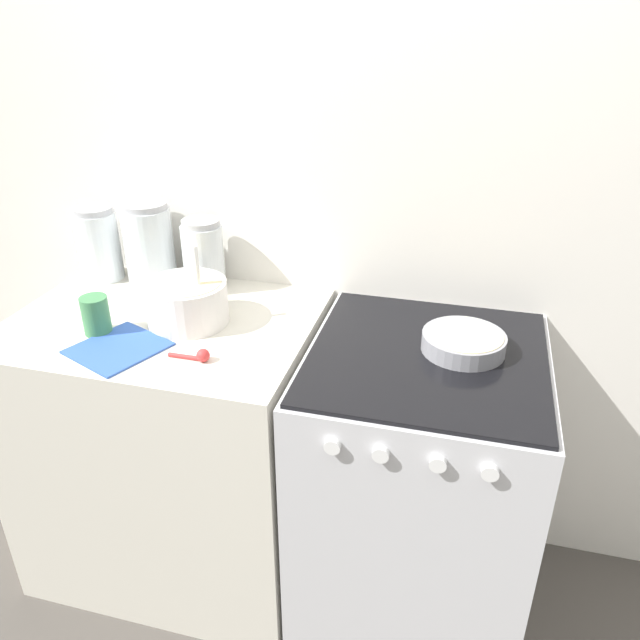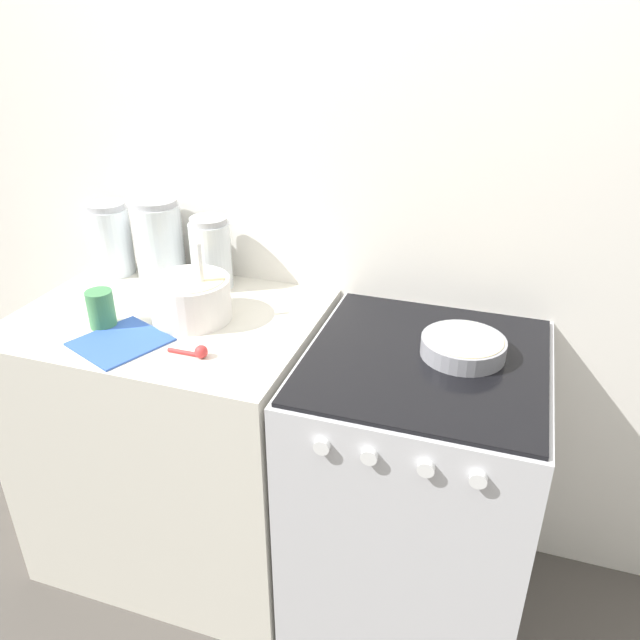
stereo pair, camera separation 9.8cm
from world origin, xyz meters
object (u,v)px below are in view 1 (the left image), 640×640
storage_jar_left (99,248)px  storage_jar_middle (150,250)px  baking_pan (464,342)px  stove (416,486)px  storage_jar_right (204,260)px  tin_can (96,315)px  mixing_bowl (187,300)px

storage_jar_left → storage_jar_middle: bearing=0.0°
storage_jar_left → baking_pan: bearing=-9.2°
stove → storage_jar_left: storage_jar_left is taller
stove → storage_jar_middle: storage_jar_middle is taller
storage_jar_right → tin_can: bearing=-116.0°
tin_can → storage_jar_middle: bearing=92.5°
mixing_bowl → storage_jar_right: mixing_bowl is taller
storage_jar_left → stove: bearing=-12.0°
mixing_bowl → storage_jar_right: bearing=101.6°
mixing_bowl → storage_jar_left: bearing=151.6°
storage_jar_right → storage_jar_left: bearing=-180.0°
baking_pan → mixing_bowl: bearing=-177.6°
storage_jar_left → tin_can: bearing=-60.1°
stove → storage_jar_middle: bearing=165.7°
baking_pan → tin_can: 1.03m
storage_jar_left → storage_jar_middle: 0.19m
storage_jar_left → tin_can: size_ratio=2.23×
baking_pan → storage_jar_left: bearing=170.8°
storage_jar_left → storage_jar_right: size_ratio=1.05×
mixing_bowl → storage_jar_right: size_ratio=1.03×
baking_pan → storage_jar_left: storage_jar_left is taller
stove → storage_jar_right: 0.98m
baking_pan → storage_jar_left: (-1.23, 0.20, 0.08)m
tin_can → stove: bearing=7.2°
storage_jar_left → mixing_bowl: bearing=-28.4°
stove → mixing_bowl: bearing=179.3°
mixing_bowl → storage_jar_middle: (-0.24, 0.23, 0.05)m
stove → tin_can: size_ratio=8.40×
storage_jar_middle → storage_jar_right: (0.19, 0.00, -0.02)m
storage_jar_right → storage_jar_middle: bearing=180.0°
stove → tin_can: bearing=-172.8°
stove → baking_pan: 0.51m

